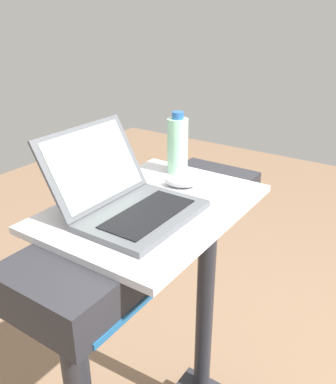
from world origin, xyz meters
name	(u,v)px	position (x,y,z in m)	size (l,w,h in m)	color
desk_board	(153,207)	(0.00, 0.70, 1.18)	(0.62, 0.45, 0.02)	silver
laptop	(127,198)	(-0.08, 0.72, 1.24)	(0.32, 0.33, 0.22)	#515459
computer_mouse	(181,182)	(0.15, 0.70, 1.21)	(0.06, 0.10, 0.03)	#B2B2B7
water_bottle	(178,145)	(0.25, 0.78, 1.28)	(0.07, 0.07, 0.20)	#9EDBB2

